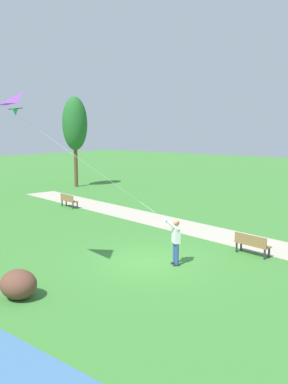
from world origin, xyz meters
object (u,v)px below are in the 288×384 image
(flying_kite, at_px, (23,106))
(tree_treeline_left, at_px, (75,124))
(lakeside_shrub, at_px, (18,284))
(person_kite_flyer, at_px, (175,238))
(park_bench_far_walkway, at_px, (68,200))
(park_bench_near_walkway, at_px, (252,243))

(flying_kite, bearing_deg, tree_treeline_left, 44.23)
(lakeside_shrub, bearing_deg, person_kite_flyer, -18.67)
(park_bench_far_walkway, bearing_deg, flying_kite, -136.55)
(tree_treeline_left, bearing_deg, park_bench_near_walkway, -113.69)
(flying_kite, distance_m, lakeside_shrub, 5.73)
(tree_treeline_left, distance_m, lakeside_shrub, 25.26)
(person_kite_flyer, relative_size, park_bench_far_walkway, 1.18)
(person_kite_flyer, xyz_separation_m, park_bench_far_walkway, (5.14, 12.09, -0.54))
(park_bench_near_walkway, relative_size, lakeside_shrub, 1.28)
(flying_kite, distance_m, park_bench_far_walkway, 14.13)
(lakeside_shrub, bearing_deg, flying_kite, 42.88)
(park_bench_far_walkway, bearing_deg, lakeside_shrub, -136.62)
(park_bench_far_walkway, bearing_deg, tree_treeline_left, 45.27)
(park_bench_near_walkway, height_order, lakeside_shrub, lakeside_shrub)
(lakeside_shrub, bearing_deg, park_bench_far_walkway, 43.38)
(park_bench_near_walkway, distance_m, park_bench_far_walkway, 14.00)
(person_kite_flyer, height_order, lakeside_shrub, person_kite_flyer)
(flying_kite, relative_size, park_bench_near_walkway, 2.89)
(person_kite_flyer, distance_m, tree_treeline_left, 23.09)
(tree_treeline_left, relative_size, lakeside_shrub, 6.50)
(park_bench_near_walkway, relative_size, tree_treeline_left, 0.20)
(tree_treeline_left, bearing_deg, park_bench_far_walkway, -134.73)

